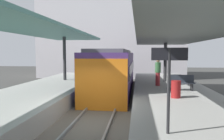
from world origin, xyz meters
TOP-DOWN VIEW (x-y plane):
  - ground_plane at (0.00, 0.00)m, footprint 80.00×80.00m
  - platform_left at (-3.80, 0.00)m, footprint 4.40×28.00m
  - platform_right at (3.80, 0.00)m, footprint 4.40×28.00m
  - track_ballast at (0.00, 0.00)m, footprint 3.20×28.00m
  - rail_near_side at (-0.72, 0.00)m, footprint 0.08×28.00m
  - rail_far_side at (0.72, 0.00)m, footprint 0.08×28.00m
  - commuter_train at (0.00, 7.71)m, footprint 2.78×11.57m
  - canopy_left at (-3.80, 1.40)m, footprint 4.18×21.00m
  - canopy_right at (3.80, 1.40)m, footprint 4.18×21.00m
  - platform_bench at (4.22, 3.81)m, footprint 1.40×0.41m
  - platform_sign at (2.60, -3.06)m, footprint 0.90×0.08m
  - litter_bin at (3.57, 1.67)m, footprint 0.44×0.44m
  - passenger_mid_platform at (3.08, 5.48)m, footprint 0.36×0.36m
  - station_building_backdrop at (-1.62, 20.00)m, footprint 18.00×6.00m

SIDE VIEW (x-z plane):
  - ground_plane at x=0.00m, z-range 0.00..0.00m
  - track_ballast at x=0.00m, z-range 0.00..0.20m
  - rail_near_side at x=-0.72m, z-range 0.20..0.34m
  - rail_far_side at x=0.72m, z-range 0.20..0.34m
  - platform_left at x=-3.80m, z-range 0.00..1.00m
  - platform_right at x=3.80m, z-range 0.00..1.00m
  - litter_bin at x=3.57m, z-range 1.00..1.80m
  - platform_bench at x=4.22m, z-range 1.03..1.89m
  - commuter_train at x=0.00m, z-range 0.18..3.28m
  - passenger_mid_platform at x=3.08m, z-range 1.03..2.74m
  - platform_sign at x=2.60m, z-range 1.52..3.73m
  - canopy_right at x=3.80m, z-range 2.38..5.37m
  - canopy_left at x=-3.80m, z-range 2.61..6.07m
  - station_building_backdrop at x=-1.62m, z-range 0.00..11.00m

